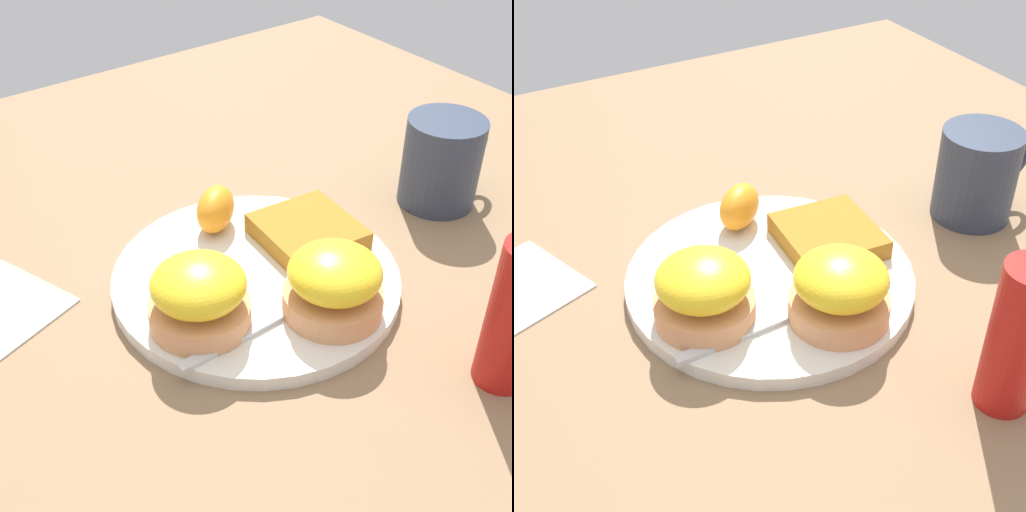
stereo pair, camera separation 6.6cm
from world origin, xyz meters
The scene contains 9 objects.
ground_plane centered at (0.00, 0.00, 0.00)m, with size 1.10×1.10×0.00m, color #846647.
plate centered at (0.00, 0.00, 0.01)m, with size 0.27×0.27×0.01m, color silver.
sandwich_benedict_left centered at (-0.08, -0.03, 0.04)m, with size 0.09×0.09×0.06m.
sandwich_benedict_right centered at (0.02, -0.08, 0.04)m, with size 0.09×0.09×0.06m.
hashbrown_patty centered at (0.07, 0.01, 0.02)m, with size 0.09×0.09×0.02m, color #9C681E.
orange_wedge centered at (0.01, 0.09, 0.04)m, with size 0.06×0.04×0.04m, color orange.
fork centered at (0.00, -0.06, 0.02)m, with size 0.21×0.03×0.00m.
cup centered at (0.25, 0.00, 0.05)m, with size 0.12×0.08×0.10m.
condiment_bottle centered at (0.09, -0.21, 0.07)m, with size 0.04×0.04×0.13m, color #B21914.
Camera 2 is at (-0.26, -0.46, 0.43)m, focal length 50.00 mm.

